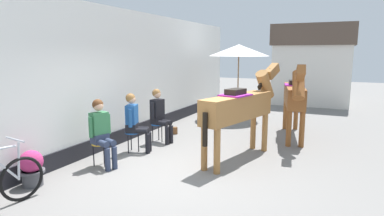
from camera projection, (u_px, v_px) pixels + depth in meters
The scene contains 11 objects.
ground_plane at pixel (232, 136), 9.20m from camera, with size 40.00×40.00×0.00m, color slate.
pub_facade_wall at pixel (123, 82), 8.65m from camera, with size 0.34×14.00×3.40m.
distant_cottage at pixel (313, 64), 14.76m from camera, with size 3.40×2.60×3.50m.
seated_visitor_near at pixel (101, 129), 6.66m from camera, with size 0.61×0.48×1.39m.
seated_visitor_middle at pixel (135, 120), 7.63m from camera, with size 0.61×0.49×1.39m.
seated_visitor_far at pixel (159, 113), 8.49m from camera, with size 0.61×0.48×1.39m.
saddled_horse_near at pixel (241, 107), 7.11m from camera, with size 1.04×2.93×2.06m.
saddled_horse_far at pixel (294, 96), 8.80m from camera, with size 0.89×2.96×2.06m.
flower_planter_near at pixel (32, 167), 5.75m from camera, with size 0.43×0.43×0.64m.
cafe_parasol at pixel (239, 51), 11.44m from camera, with size 2.10×2.10×2.58m.
satchel_bag at pixel (172, 131), 9.42m from camera, with size 0.28×0.12×0.20m, color brown.
Camera 1 is at (2.74, -5.58, 2.33)m, focal length 30.80 mm.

